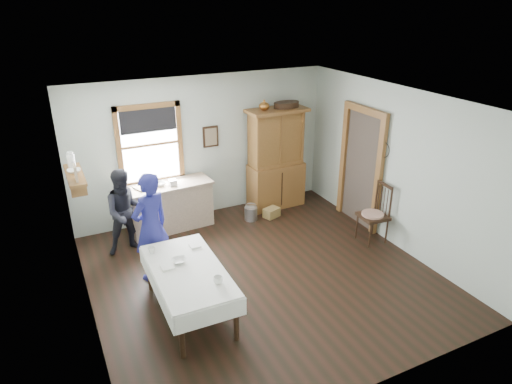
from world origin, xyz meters
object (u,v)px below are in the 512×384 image
china_hutch (276,159)px  pail (251,213)px  spindle_chair (373,214)px  work_counter (170,206)px  woman_blue (151,231)px  figure_dark (127,215)px  dining_table (189,291)px  wicker_basket (271,212)px

china_hutch → pail: 1.21m
spindle_chair → work_counter: bearing=150.5°
pail → work_counter: bearing=166.7°
woman_blue → figure_dark: woman_blue is taller
work_counter → china_hutch: 2.29m
china_hutch → dining_table: bearing=-138.1°
wicker_basket → china_hutch: bearing=53.5°
work_counter → spindle_chair: size_ratio=1.44×
dining_table → wicker_basket: size_ratio=5.74×
work_counter → spindle_chair: (3.02, -2.02, 0.09)m
wicker_basket → woman_blue: woman_blue is taller
work_counter → pail: bearing=-16.8°
figure_dark → china_hutch: bearing=9.0°
spindle_chair → woman_blue: (-3.70, 0.59, 0.26)m
china_hutch → pail: china_hutch is taller
work_counter → spindle_chair: 3.63m
dining_table → wicker_basket: bearing=41.7°
china_hutch → wicker_basket: bearing=-128.0°
dining_table → figure_dark: figure_dark is taller
wicker_basket → dining_table: bearing=-138.3°
figure_dark → work_counter: bearing=29.0°
spindle_chair → wicker_basket: 2.02m
work_counter → dining_table: size_ratio=0.88×
dining_table → pail: bearing=48.0°
work_counter → spindle_chair: bearing=-37.3°
wicker_basket → figure_dark: 2.82m
china_hutch → figure_dark: (-3.09, -0.54, -0.33)m
work_counter → pail: (1.47, -0.35, -0.31)m
china_hutch → figure_dark: 3.15m
spindle_chair → woman_blue: size_ratio=0.68×
china_hutch → spindle_chair: bearing=-70.2°
dining_table → figure_dark: (-0.38, 2.02, 0.33)m
woman_blue → figure_dark: (-0.19, 0.93, -0.11)m
spindle_chair → pail: spindle_chair is taller
wicker_basket → pail: bearing=171.3°
spindle_chair → wicker_basket: size_ratio=3.49×
wicker_basket → woman_blue: (-2.57, -1.02, 0.70)m
china_hutch → spindle_chair: 2.26m
work_counter → dining_table: bearing=-104.4°
china_hutch → woman_blue: china_hutch is taller
dining_table → figure_dark: size_ratio=1.29×
work_counter → wicker_basket: (1.88, -0.41, -0.35)m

